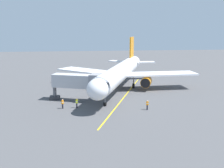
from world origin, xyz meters
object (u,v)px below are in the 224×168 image
ground_crew_loader (63,104)px  box_truck_near_nose (109,76)px  ground_crew_marshaller (147,105)px  airplane (120,73)px  ground_crew_wing_walker (77,103)px  jet_bridge (81,82)px

ground_crew_loader → box_truck_near_nose: (-11.25, -24.66, 0.50)m
ground_crew_marshaller → ground_crew_loader: size_ratio=1.00×
ground_crew_marshaller → ground_crew_loader: same height
airplane → box_truck_near_nose: bearing=-83.8°
ground_crew_loader → box_truck_near_nose: bearing=-114.5°
airplane → ground_crew_marshaller: size_ratio=22.71×
ground_crew_marshaller → box_truck_near_nose: box_truck_near_nose is taller
ground_crew_marshaller → box_truck_near_nose: (3.34, -27.33, 0.50)m
ground_crew_marshaller → ground_crew_wing_walker: (12.11, -2.75, 0.00)m
box_truck_near_nose → ground_crew_marshaller: bearing=97.0°
airplane → ground_crew_wing_walker: size_ratio=22.71×
ground_crew_loader → jet_bridge: bearing=-125.1°
ground_crew_wing_walker → box_truck_near_nose: bearing=-109.6°
ground_crew_wing_walker → box_truck_near_nose: (-8.77, -24.58, 0.50)m
airplane → ground_crew_wing_walker: 17.05m
jet_bridge → ground_crew_marshaller: (-11.15, 7.57, -2.88)m
airplane → ground_crew_marshaller: 16.64m
airplane → jet_bridge: bearing=43.8°
airplane → ground_crew_loader: airplane is taller
airplane → ground_crew_loader: 18.67m
jet_bridge → ground_crew_wing_walker: (0.97, 4.82, -2.88)m
jet_bridge → airplane: bearing=-136.2°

